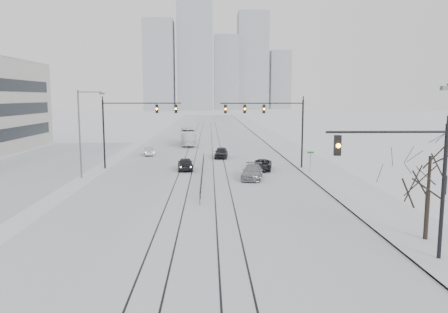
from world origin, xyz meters
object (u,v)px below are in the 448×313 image
at_px(sedan_nb_front, 262,165).
at_px(sedan_nb_far, 221,153).
at_px(sedan_sb_outer, 149,151).
at_px(sedan_nb_right, 252,172).
at_px(traffic_mast_near, 412,173).
at_px(sedan_sb_inner, 185,164).
at_px(bare_tree, 430,165).
at_px(box_truck, 188,137).

bearing_deg(sedan_nb_front, sedan_nb_far, 122.86).
height_order(sedan_sb_outer, sedan_nb_front, sedan_sb_outer).
distance_m(sedan_nb_front, sedan_nb_right, 5.57).
distance_m(traffic_mast_near, sedan_sb_inner, 31.40).
height_order(sedan_sb_inner, sedan_sb_outer, sedan_sb_inner).
xyz_separation_m(bare_tree, sedan_nb_right, (-8.10, 19.70, -3.78)).
relative_size(sedan_sb_outer, sedan_nb_front, 0.85).
distance_m(bare_tree, sedan_sb_inner, 29.85).
bearing_deg(sedan_sb_outer, box_truck, -121.01).
distance_m(sedan_sb_outer, sedan_nb_far, 10.68).
bearing_deg(bare_tree, traffic_mast_near, -128.76).
relative_size(traffic_mast_near, sedan_nb_far, 1.62).
bearing_deg(sedan_nb_right, bare_tree, -57.74).
bearing_deg(bare_tree, sedan_nb_far, 107.05).
xyz_separation_m(bare_tree, sedan_nb_front, (-6.43, 25.01, -3.88)).
height_order(sedan_sb_outer, sedan_nb_right, sedan_nb_right).
bearing_deg(bare_tree, sedan_nb_right, 112.34).
relative_size(traffic_mast_near, sedan_nb_right, 1.43).
bearing_deg(sedan_nb_far, box_truck, 112.60).
height_order(traffic_mast_near, sedan_nb_right, traffic_mast_near).
bearing_deg(sedan_sb_inner, sedan_nb_far, -118.13).
distance_m(sedan_sb_inner, sedan_nb_right, 9.12).
distance_m(sedan_nb_front, box_truck, 28.41).
height_order(traffic_mast_near, sedan_sb_outer, traffic_mast_near).
distance_m(traffic_mast_near, box_truck, 56.49).
distance_m(sedan_nb_right, sedan_nb_far, 15.89).
xyz_separation_m(bare_tree, sedan_sb_outer, (-21.11, 38.28, -3.88)).
xyz_separation_m(sedan_sb_inner, box_truck, (-0.94, 26.28, 0.69)).
relative_size(sedan_sb_inner, sedan_nb_front, 0.97).
distance_m(traffic_mast_near, sedan_nb_far, 39.45).
height_order(sedan_sb_inner, sedan_nb_right, sedan_sb_inner).
xyz_separation_m(sedan_sb_outer, sedan_nb_front, (14.68, -13.27, -0.00)).
bearing_deg(sedan_sb_outer, sedan_sb_inner, 103.97).
height_order(sedan_nb_right, sedan_nb_far, sedan_nb_far).
bearing_deg(traffic_mast_near, sedan_nb_right, 104.06).
height_order(sedan_sb_inner, sedan_nb_far, sedan_nb_far).
xyz_separation_m(traffic_mast_near, sedan_nb_right, (-5.68, 22.70, -3.85)).
bearing_deg(sedan_nb_far, traffic_mast_near, -72.96).
bearing_deg(sedan_nb_front, sedan_nb_right, -97.73).
relative_size(traffic_mast_near, sedan_sb_outer, 1.89).
height_order(sedan_nb_far, box_truck, box_truck).
bearing_deg(sedan_sb_inner, sedan_sb_outer, -69.76).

